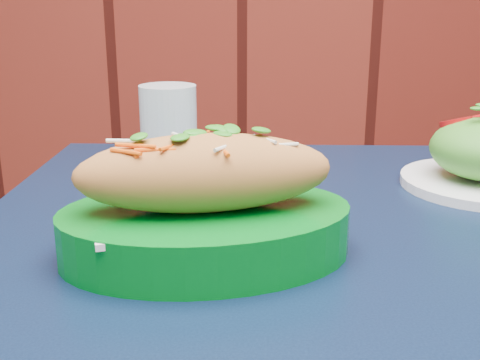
{
  "coord_description": "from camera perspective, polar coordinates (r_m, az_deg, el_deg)",
  "views": [
    {
      "loc": [
        -0.33,
        1.14,
        0.99
      ],
      "look_at": [
        -0.35,
        1.71,
        0.81
      ],
      "focal_mm": 45.0,
      "sensor_mm": 36.0,
      "label": 1
    }
  ],
  "objects": [
    {
      "name": "water_glass",
      "position": [
        0.82,
        -6.76,
        4.62
      ],
      "size": [
        0.08,
        0.08,
        0.12
      ],
      "primitive_type": "cylinder",
      "color": "silver",
      "rests_on": "cafe_table"
    },
    {
      "name": "cafe_table",
      "position": [
        0.66,
        9.48,
        -12.49
      ],
      "size": [
        0.81,
        0.81,
        0.75
      ],
      "rotation": [
        0.0,
        0.0,
        0.01
      ],
      "color": "black",
      "rests_on": "ground"
    },
    {
      "name": "banh_mi_basket",
      "position": [
        0.56,
        -3.29,
        -2.56
      ],
      "size": [
        0.3,
        0.23,
        0.13
      ],
      "rotation": [
        0.0,
        0.0,
        0.2
      ],
      "color": "#006716",
      "rests_on": "cafe_table"
    }
  ]
}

